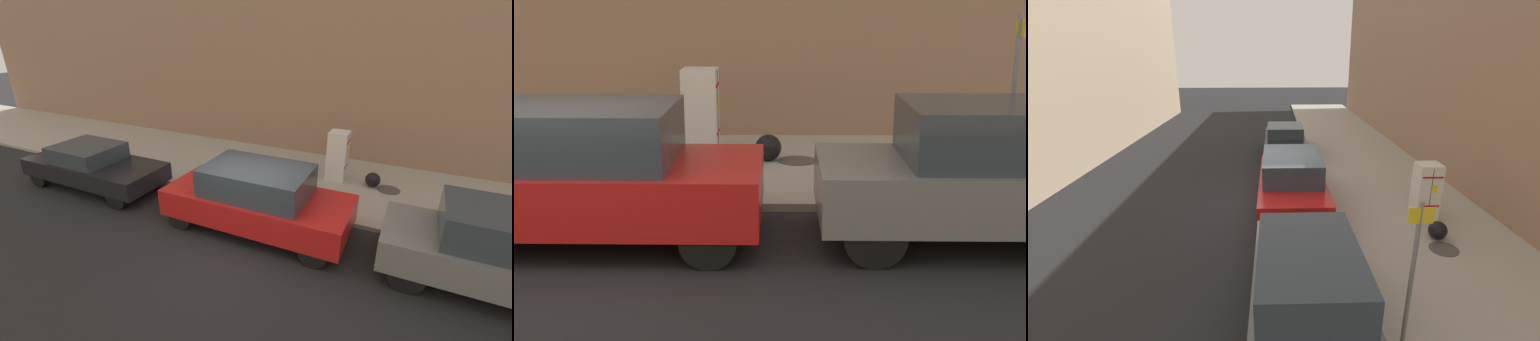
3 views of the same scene
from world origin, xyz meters
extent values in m
plane|color=black|center=(0.00, 0.00, 0.00)|extent=(80.00, 80.00, 0.00)
cube|color=#9E998E|center=(-4.23, 0.00, 0.06)|extent=(4.77, 44.00, 0.12)
cube|color=#937056|center=(-7.39, 0.00, 4.99)|extent=(1.55, 39.60, 9.98)
cube|color=white|center=(-4.53, 1.18, 0.94)|extent=(0.65, 0.62, 1.64)
cube|color=black|center=(-4.53, 1.50, 0.94)|extent=(0.01, 0.01, 1.56)
cube|color=yellow|center=(-4.61, 1.50, 1.14)|extent=(0.16, 0.01, 0.22)
cube|color=red|center=(-4.53, 1.50, 1.47)|extent=(0.58, 0.01, 0.05)
cube|color=red|center=(-4.53, 1.50, 0.61)|extent=(0.58, 0.01, 0.05)
cylinder|color=#47443F|center=(-4.34, 2.93, 0.13)|extent=(0.70, 0.70, 0.02)
sphere|color=black|center=(-4.40, 2.41, 0.36)|extent=(0.47, 0.47, 0.47)
cube|color=black|center=(-0.73, -5.81, 0.63)|extent=(1.89, 4.68, 0.55)
cube|color=#2D3842|center=(-0.73, -6.04, 1.16)|extent=(1.67, 1.97, 0.50)
cylinder|color=black|center=(-1.55, -4.08, 0.36)|extent=(0.22, 0.72, 0.72)
cylinder|color=black|center=(0.09, -4.08, 0.36)|extent=(0.22, 0.72, 0.72)
cylinder|color=black|center=(-1.55, -7.54, 0.36)|extent=(0.22, 0.72, 0.72)
cylinder|color=black|center=(0.09, -7.54, 0.36)|extent=(0.22, 0.72, 0.72)
cube|color=red|center=(-0.73, 0.03, 0.68)|extent=(1.99, 4.72, 0.70)
cube|color=#2D3842|center=(-0.73, 0.03, 1.38)|extent=(1.75, 2.59, 0.70)
cylinder|color=black|center=(-1.60, 1.82, 0.33)|extent=(0.22, 0.66, 0.66)
cylinder|color=black|center=(0.13, 1.82, 0.33)|extent=(0.22, 0.66, 0.66)
cylinder|color=black|center=(-1.60, -1.75, 0.33)|extent=(0.22, 0.66, 0.66)
cylinder|color=black|center=(0.13, -1.75, 0.33)|extent=(0.22, 0.66, 0.66)
cube|color=slate|center=(-0.73, 5.41, 0.71)|extent=(1.86, 4.63, 0.70)
cylinder|color=black|center=(-1.53, 3.71, 0.36)|extent=(0.22, 0.72, 0.72)
cylinder|color=black|center=(0.07, 3.71, 0.36)|extent=(0.22, 0.72, 0.72)
camera|label=1|loc=(6.25, 3.38, 4.92)|focal=24.00mm
camera|label=2|loc=(6.89, 2.63, 2.98)|focal=45.00mm
camera|label=3|loc=(-0.19, 10.12, 4.69)|focal=24.00mm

